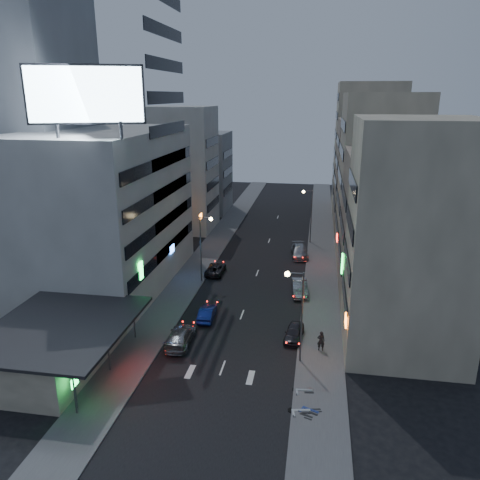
% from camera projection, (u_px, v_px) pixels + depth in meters
% --- Properties ---
extents(ground, '(180.00, 180.00, 0.00)m').
position_uv_depth(ground, '(212.00, 397.00, 35.04)').
color(ground, black).
rests_on(ground, ground).
extents(sidewalk_left, '(4.00, 120.00, 0.12)m').
position_uv_depth(sidewalk_left, '(204.00, 259.00, 64.54)').
color(sidewalk_left, '#4C4C4F').
rests_on(sidewalk_left, ground).
extents(sidewalk_right, '(4.00, 120.00, 0.12)m').
position_uv_depth(sidewalk_right, '(321.00, 265.00, 62.00)').
color(sidewalk_right, '#4C4C4F').
rests_on(sidewalk_right, ground).
extents(food_court, '(11.00, 13.00, 3.88)m').
position_uv_depth(food_court, '(52.00, 345.00, 38.54)').
color(food_court, beige).
rests_on(food_court, ground).
extents(white_building, '(14.00, 24.00, 18.00)m').
position_uv_depth(white_building, '(105.00, 210.00, 53.91)').
color(white_building, beige).
rests_on(white_building, ground).
extents(grey_tower, '(10.00, 14.00, 34.00)m').
position_uv_depth(grey_tower, '(40.00, 136.00, 55.80)').
color(grey_tower, gray).
rests_on(grey_tower, ground).
extents(shophouse_near, '(10.00, 11.00, 20.00)m').
position_uv_depth(shophouse_near, '(410.00, 239.00, 39.58)').
color(shophouse_near, beige).
rests_on(shophouse_near, ground).
extents(shophouse_mid, '(11.00, 12.00, 16.00)m').
position_uv_depth(shophouse_mid, '(394.00, 226.00, 50.92)').
color(shophouse_mid, tan).
rests_on(shophouse_mid, ground).
extents(shophouse_far, '(10.00, 14.00, 22.00)m').
position_uv_depth(shophouse_far, '(378.00, 179.00, 62.35)').
color(shophouse_far, beige).
rests_on(shophouse_far, ground).
extents(far_left_a, '(11.00, 10.00, 20.00)m').
position_uv_depth(far_left_a, '(180.00, 169.00, 76.92)').
color(far_left_a, beige).
rests_on(far_left_a, ground).
extents(far_left_b, '(12.00, 10.00, 15.00)m').
position_uv_depth(far_left_b, '(197.00, 172.00, 89.98)').
color(far_left_b, gray).
rests_on(far_left_b, ground).
extents(far_right_a, '(11.00, 12.00, 18.00)m').
position_uv_depth(far_right_a, '(370.00, 176.00, 76.99)').
color(far_right_a, tan).
rests_on(far_right_a, ground).
extents(far_right_b, '(12.00, 12.00, 24.00)m').
position_uv_depth(far_right_b, '(367.00, 148.00, 89.21)').
color(far_right_b, beige).
rests_on(far_right_b, ground).
extents(billboard, '(9.52, 3.75, 6.20)m').
position_uv_depth(billboard, '(85.00, 95.00, 40.08)').
color(billboard, '#595B60').
rests_on(billboard, white_building).
extents(street_lamp_right_near, '(1.60, 0.44, 8.02)m').
position_uv_depth(street_lamp_right_near, '(297.00, 304.00, 38.16)').
color(street_lamp_right_near, '#595B60').
rests_on(street_lamp_right_near, sidewalk_right).
extents(street_lamp_left, '(1.60, 0.44, 8.02)m').
position_uv_depth(street_lamp_left, '(204.00, 240.00, 55.11)').
color(street_lamp_left, '#595B60').
rests_on(street_lamp_left, sidewalk_left).
extents(street_lamp_right_far, '(1.60, 0.44, 8.02)m').
position_uv_depth(street_lamp_right_far, '(309.00, 209.00, 70.18)').
color(street_lamp_right_far, '#595B60').
rests_on(street_lamp_right_far, sidewalk_right).
extents(parked_car_right_near, '(1.95, 3.98, 1.31)m').
position_uv_depth(parked_car_right_near, '(294.00, 333.00, 43.20)').
color(parked_car_right_near, '#29282D').
rests_on(parked_car_right_near, ground).
extents(parked_car_right_mid, '(2.17, 4.84, 1.54)m').
position_uv_depth(parked_car_right_mid, '(300.00, 288.00, 53.03)').
color(parked_car_right_mid, '#909397').
rests_on(parked_car_right_mid, ground).
extents(parked_car_left, '(2.18, 4.62, 1.28)m').
position_uv_depth(parked_car_left, '(216.00, 269.00, 59.13)').
color(parked_car_left, '#242328').
rests_on(parked_car_left, ground).
extents(parked_car_right_far, '(2.85, 5.62, 1.56)m').
position_uv_depth(parked_car_right_far, '(299.00, 251.00, 65.31)').
color(parked_car_right_far, gray).
rests_on(parked_car_right_far, ground).
extents(road_car_blue, '(1.61, 4.09, 1.33)m').
position_uv_depth(road_car_blue, '(207.00, 313.00, 47.09)').
color(road_car_blue, navy).
rests_on(road_car_blue, ground).
extents(road_car_silver, '(2.32, 5.27, 1.51)m').
position_uv_depth(road_car_silver, '(180.00, 336.00, 42.36)').
color(road_car_silver, gray).
rests_on(road_car_silver, ground).
extents(person, '(0.71, 0.50, 1.83)m').
position_uv_depth(person, '(321.00, 341.00, 41.01)').
color(person, black).
rests_on(person, sidewalk_right).
extents(scooter_black_a, '(1.05, 1.72, 1.00)m').
position_uv_depth(scooter_black_a, '(314.00, 411.00, 32.55)').
color(scooter_black_a, black).
rests_on(scooter_black_a, sidewalk_right).
extents(scooter_silver_a, '(1.04, 2.09, 1.22)m').
position_uv_depth(scooter_silver_a, '(311.00, 402.00, 33.35)').
color(scooter_silver_a, silver).
rests_on(scooter_silver_a, sidewalk_right).
extents(scooter_blue, '(1.30, 1.97, 1.15)m').
position_uv_depth(scooter_blue, '(320.00, 405.00, 33.04)').
color(scooter_blue, navy).
rests_on(scooter_blue, sidewalk_right).
extents(scooter_black_b, '(0.83, 1.67, 0.98)m').
position_uv_depth(scooter_black_b, '(321.00, 403.00, 33.46)').
color(scooter_black_b, black).
rests_on(scooter_black_b, sidewalk_right).
extents(scooter_silver_b, '(0.87, 1.99, 1.18)m').
position_uv_depth(scooter_silver_b, '(313.00, 383.00, 35.60)').
color(scooter_silver_b, '#A6A9AD').
rests_on(scooter_silver_b, sidewalk_right).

